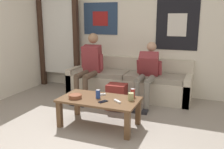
{
  "coord_description": "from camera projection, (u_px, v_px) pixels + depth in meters",
  "views": [
    {
      "loc": [
        1.45,
        -2.31,
        1.56
      ],
      "look_at": [
        -0.0,
        1.36,
        0.65
      ],
      "focal_mm": 40.0,
      "sensor_mm": 36.0,
      "label": 1
    }
  ],
  "objects": [
    {
      "name": "game_controller_near_right",
      "position": [
        101.0,
        95.0,
        3.73
      ],
      "size": [
        0.13,
        0.12,
        0.03
      ],
      "color": "white",
      "rests_on": "coffee_table"
    },
    {
      "name": "pillar_candle",
      "position": [
        131.0,
        96.0,
        3.51
      ],
      "size": [
        0.08,
        0.08,
        0.12
      ],
      "color": "tan",
      "rests_on": "coffee_table"
    },
    {
      "name": "ceramic_bowl",
      "position": [
        75.0,
        96.0,
        3.59
      ],
      "size": [
        0.19,
        0.19,
        0.06
      ],
      "color": "brown",
      "rests_on": "coffee_table"
    },
    {
      "name": "drink_can_red",
      "position": [
        133.0,
        93.0,
        3.64
      ],
      "size": [
        0.07,
        0.07,
        0.12
      ],
      "color": "maroon",
      "rests_on": "coffee_table"
    },
    {
      "name": "game_controller_near_left",
      "position": [
        117.0,
        101.0,
        3.43
      ],
      "size": [
        0.13,
        0.12,
        0.03
      ],
      "color": "white",
      "rests_on": "coffee_table"
    },
    {
      "name": "wall_back",
      "position": [
        135.0,
        31.0,
        5.08
      ],
      "size": [
        10.0,
        0.07,
        2.55
      ],
      "color": "silver",
      "rests_on": "ground_plane"
    },
    {
      "name": "couch",
      "position": [
        128.0,
        83.0,
        5.0
      ],
      "size": [
        2.45,
        0.7,
        0.75
      ],
      "color": "beige",
      "rests_on": "ground_plane"
    },
    {
      "name": "person_seated_adult",
      "position": [
        90.0,
        64.0,
        4.8
      ],
      "size": [
        0.47,
        0.84,
        1.25
      ],
      "color": "brown",
      "rests_on": "ground_plane"
    },
    {
      "name": "door_frame",
      "position": [
        58.0,
        34.0,
        5.52
      ],
      "size": [
        1.0,
        0.1,
        2.15
      ],
      "color": "#382319",
      "rests_on": "ground_plane"
    },
    {
      "name": "person_seated_teen",
      "position": [
        147.0,
        71.0,
        4.47
      ],
      "size": [
        0.47,
        0.93,
        1.11
      ],
      "color": "gray",
      "rests_on": "ground_plane"
    },
    {
      "name": "coffee_table",
      "position": [
        99.0,
        103.0,
        3.6
      ],
      "size": [
        1.14,
        0.62,
        0.42
      ],
      "color": "brown",
      "rests_on": "ground_plane"
    },
    {
      "name": "backpack",
      "position": [
        117.0,
        97.0,
        4.28
      ],
      "size": [
        0.34,
        0.32,
        0.44
      ],
      "color": "maroon",
      "rests_on": "ground_plane"
    },
    {
      "name": "cell_phone",
      "position": [
        103.0,
        102.0,
        3.44
      ],
      "size": [
        0.12,
        0.15,
        0.01
      ],
      "color": "black",
      "rests_on": "coffee_table"
    },
    {
      "name": "drink_can_blue",
      "position": [
        98.0,
        94.0,
        3.59
      ],
      "size": [
        0.07,
        0.07,
        0.12
      ],
      "color": "#28479E",
      "rests_on": "coffee_table"
    }
  ]
}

